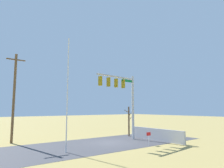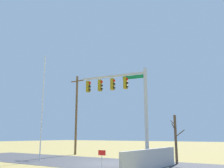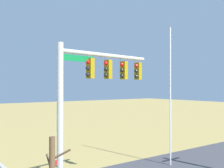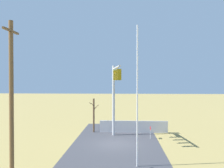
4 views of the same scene
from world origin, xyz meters
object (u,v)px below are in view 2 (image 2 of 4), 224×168
(signal_mast, at_px, (125,96))
(utility_pole, at_px, (76,113))
(open_sign, at_px, (102,155))
(bare_tree, at_px, (176,138))
(flagpole, at_px, (42,106))

(signal_mast, distance_m, utility_pole, 11.64)
(utility_pole, relative_size, open_sign, 7.64)
(signal_mast, xyz_separation_m, bare_tree, (3.11, 2.52, -3.30))
(flagpole, bearing_deg, open_sign, -12.28)
(open_sign, bearing_deg, flagpole, 167.72)
(signal_mast, relative_size, flagpole, 0.77)
(utility_pole, height_order, bare_tree, utility_pole)
(utility_pole, height_order, open_sign, utility_pole)
(flagpole, xyz_separation_m, bare_tree, (10.69, 4.30, -2.83))
(utility_pole, distance_m, open_sign, 14.44)
(signal_mast, height_order, utility_pole, utility_pole)
(flagpole, distance_m, open_sign, 8.93)
(utility_pole, xyz_separation_m, bare_tree, (13.26, -3.17, -2.88))
(flagpole, distance_m, utility_pole, 7.89)
(utility_pole, bearing_deg, flagpole, -71.03)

